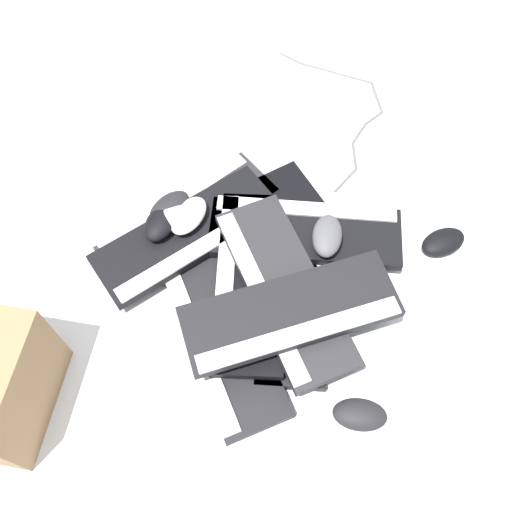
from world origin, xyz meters
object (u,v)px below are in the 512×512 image
Objects in this scene: keyboard_4 at (250,280)px; mouse_3 at (171,217)px; mouse_0 at (327,236)px; keyboard_6 at (284,288)px; mouse_2 at (161,221)px; keyboard_7 at (305,232)px; mouse_5 at (189,216)px; keyboard_8 at (291,313)px; keyboard_5 at (188,235)px; keyboard_2 at (295,291)px; mouse_7 at (219,328)px; keyboard_3 at (314,242)px; keyboard_0 at (188,219)px; mouse_1 at (360,415)px; keyboard_1 at (220,334)px; mouse_4 at (443,242)px; mouse_6 at (169,208)px.

keyboard_4 is 0.23m from mouse_3.
keyboard_4 is 3.94× the size of mouse_0.
keyboard_6 is 0.32m from mouse_2.
mouse_5 reaches higher than keyboard_7.
keyboard_8 is 4.14× the size of mouse_3.
mouse_3 is (0.04, 0.01, 0.04)m from keyboard_5.
mouse_2 is at bearing 16.85° from keyboard_2.
keyboard_6 reaches higher than keyboard_5.
keyboard_6 reaches higher than keyboard_7.
mouse_3 reaches higher than mouse_7.
mouse_0 is (-0.03, 0.00, 0.07)m from keyboard_3.
mouse_5 is at bearing 2.40° from keyboard_6.
keyboard_0 is at bearing -73.10° from mouse_7.
keyboard_6 is 0.30m from mouse_1.
keyboard_5 is at bearing 14.19° from keyboard_2.
keyboard_0 is 0.99× the size of keyboard_6.
mouse_3 reaches higher than keyboard_7.
keyboard_2 is at bearing -25.61° from mouse_0.
keyboard_1 is at bearing -127.13° from mouse_2.
keyboard_5 is 1.01× the size of keyboard_8.
mouse_7 is (-0.21, 0.12, 0.01)m from keyboard_5.
keyboard_1 is 4.20× the size of mouse_2.
keyboard_1 is 4.20× the size of mouse_4.
keyboard_8 is 4.14× the size of mouse_4.
keyboard_6 is 1.05× the size of keyboard_7.
keyboard_6 is (-0.04, -0.15, 0.06)m from keyboard_1.
keyboard_5 is 4.20× the size of mouse_7.
mouse_5 is (0.20, -0.01, 0.04)m from keyboard_4.
mouse_2 is at bearing -87.06° from mouse_0.
keyboard_0 and keyboard_1 have the same top height.
mouse_0 and mouse_5 have the same top height.
keyboard_1 is 0.31m from mouse_6.
keyboard_7 is 4.00× the size of mouse_2.
keyboard_7 is 4.00× the size of mouse_7.
keyboard_5 is 1.00× the size of keyboard_6.
mouse_0 reaches higher than keyboard_5.
keyboard_6 is at bearing -97.16° from mouse_2.
keyboard_4 is 0.37m from mouse_1.
mouse_3 is 1.00× the size of mouse_4.
mouse_2 is at bearing -161.57° from mouse_3.
mouse_4 is 1.00× the size of mouse_6.
mouse_0 is (-0.25, -0.19, 0.04)m from keyboard_5.
mouse_3 is (0.59, -0.05, 0.06)m from mouse_1.
mouse_4 is at bearing -144.01° from keyboard_0.
mouse_6 is at bearing 10.11° from keyboard_2.
keyboard_0 is 0.31m from keyboard_3.
mouse_3 is (0.29, 0.20, 0.00)m from mouse_0.
mouse_4 is (-0.26, -0.38, -0.02)m from keyboard_4.
mouse_2 is 1.00× the size of mouse_5.
mouse_0 is at bearing -142.15° from keyboard_5.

